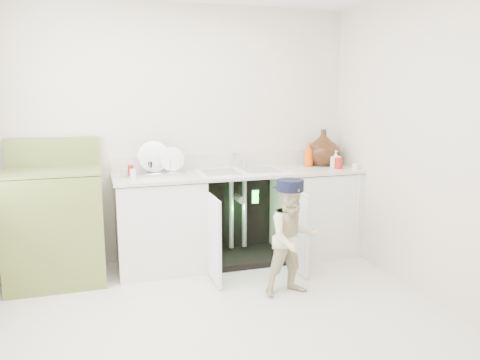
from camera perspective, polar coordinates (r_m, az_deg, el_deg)
name	(u,v)px	position (r m, az deg, el deg)	size (l,w,h in m)	color
ground	(219,322)	(3.60, -2.63, -16.85)	(3.50, 3.50, 0.00)	beige
room_shell	(217,153)	(3.22, -2.81, 3.32)	(6.00, 5.50, 1.26)	beige
counter_run	(245,212)	(4.67, 0.57, -3.94)	(2.44, 1.02, 1.28)	silver
avocado_stove	(55,224)	(4.44, -21.61, -5.06)	(0.81, 0.65, 1.26)	olive
repair_worker	(293,237)	(3.89, 6.46, -6.96)	(0.49, 0.77, 0.97)	beige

